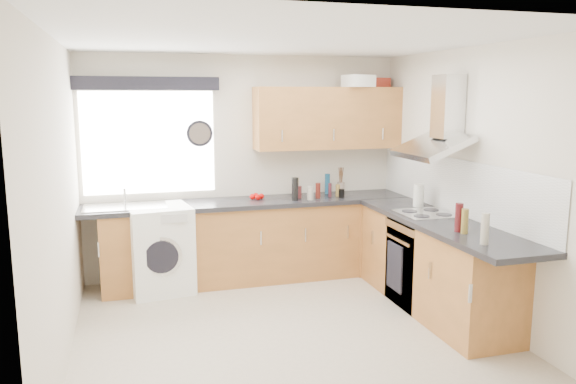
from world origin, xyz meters
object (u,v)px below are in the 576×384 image
object	(u,v)px
upper_cabinets	(328,118)
washing_machine	(160,249)
extractor_hood	(440,126)
oven	(424,262)

from	to	relation	value
upper_cabinets	washing_machine	bearing A→B (deg)	-173.42
extractor_hood	upper_cabinets	distance (m)	1.48
oven	upper_cabinets	xyz separation A→B (m)	(-0.55, 1.32, 1.38)
extractor_hood	washing_machine	bearing A→B (deg)	157.07
upper_cabinets	washing_machine	size ratio (longest dim) A/B	1.85
upper_cabinets	oven	bearing A→B (deg)	-67.46
upper_cabinets	extractor_hood	bearing A→B (deg)	-63.87
extractor_hood	upper_cabinets	world-z (taller)	upper_cabinets
oven	extractor_hood	xyz separation A→B (m)	(0.10, -0.00, 1.34)
washing_machine	oven	bearing A→B (deg)	-32.12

